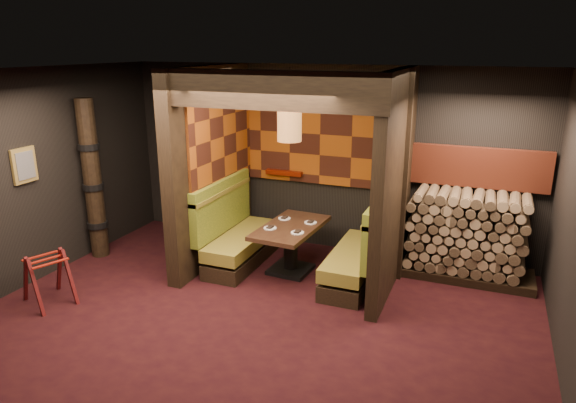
% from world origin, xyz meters
% --- Properties ---
extents(floor, '(6.50, 5.50, 0.02)m').
position_xyz_m(floor, '(0.00, 0.00, -0.01)').
color(floor, black).
rests_on(floor, ground).
extents(ceiling, '(6.50, 5.50, 0.02)m').
position_xyz_m(ceiling, '(0.00, 0.00, 2.86)').
color(ceiling, black).
rests_on(ceiling, ground).
extents(wall_back, '(6.50, 0.02, 2.85)m').
position_xyz_m(wall_back, '(0.00, 2.76, 1.43)').
color(wall_back, black).
rests_on(wall_back, ground).
extents(wall_front, '(6.50, 0.02, 2.85)m').
position_xyz_m(wall_front, '(0.00, -2.76, 1.43)').
color(wall_front, black).
rests_on(wall_front, ground).
extents(wall_left, '(0.02, 5.50, 2.85)m').
position_xyz_m(wall_left, '(-3.26, 0.00, 1.43)').
color(wall_left, black).
rests_on(wall_left, ground).
extents(partition_left, '(0.20, 2.20, 2.85)m').
position_xyz_m(partition_left, '(-1.35, 1.65, 1.43)').
color(partition_left, black).
rests_on(partition_left, floor).
extents(partition_right, '(0.15, 2.10, 2.85)m').
position_xyz_m(partition_right, '(1.30, 1.70, 1.43)').
color(partition_right, black).
rests_on(partition_right, floor).
extents(header_beam, '(2.85, 0.18, 0.44)m').
position_xyz_m(header_beam, '(-0.02, 0.70, 2.63)').
color(header_beam, black).
rests_on(header_beam, partition_left).
extents(tapa_back_panel, '(2.40, 0.06, 1.55)m').
position_xyz_m(tapa_back_panel, '(-0.02, 2.71, 1.82)').
color(tapa_back_panel, '#8B400E').
rests_on(tapa_back_panel, wall_back).
extents(tapa_side_panel, '(0.04, 1.85, 1.45)m').
position_xyz_m(tapa_side_panel, '(-1.23, 1.82, 1.85)').
color(tapa_side_panel, '#8B400E').
rests_on(tapa_side_panel, partition_left).
extents(lacquer_shelf, '(0.60, 0.12, 0.07)m').
position_xyz_m(lacquer_shelf, '(-0.60, 2.65, 1.18)').
color(lacquer_shelf, '#591204').
rests_on(lacquer_shelf, wall_back).
extents(booth_bench_left, '(0.68, 1.60, 1.14)m').
position_xyz_m(booth_bench_left, '(-0.96, 1.65, 0.40)').
color(booth_bench_left, black).
rests_on(booth_bench_left, floor).
extents(booth_bench_right, '(0.68, 1.60, 1.14)m').
position_xyz_m(booth_bench_right, '(0.93, 1.65, 0.40)').
color(booth_bench_right, black).
rests_on(booth_bench_right, floor).
extents(dining_table, '(0.80, 1.36, 0.70)m').
position_xyz_m(dining_table, '(-0.09, 1.62, 0.46)').
color(dining_table, black).
rests_on(dining_table, floor).
extents(place_settings, '(0.62, 0.66, 0.03)m').
position_xyz_m(place_settings, '(-0.09, 1.62, 0.71)').
color(place_settings, white).
rests_on(place_settings, dining_table).
extents(pendant_lamp, '(0.32, 0.32, 0.95)m').
position_xyz_m(pendant_lamp, '(-0.09, 1.57, 2.13)').
color(pendant_lamp, '#945E2E').
rests_on(pendant_lamp, ceiling).
extents(framed_picture, '(0.05, 0.36, 0.46)m').
position_xyz_m(framed_picture, '(-3.22, 0.10, 1.62)').
color(framed_picture, olive).
rests_on(framed_picture, wall_left).
extents(luggage_rack, '(0.78, 0.67, 0.71)m').
position_xyz_m(luggage_rack, '(-2.57, -0.36, 0.35)').
color(luggage_rack, '#460C0C').
rests_on(luggage_rack, floor).
extents(totem_column, '(0.31, 0.31, 2.40)m').
position_xyz_m(totem_column, '(-3.05, 1.10, 1.19)').
color(totem_column, black).
rests_on(totem_column, floor).
extents(firewood_stack, '(1.73, 0.70, 1.22)m').
position_xyz_m(firewood_stack, '(2.29, 2.35, 0.61)').
color(firewood_stack, black).
rests_on(firewood_stack, floor).
extents(mosaic_header, '(1.83, 0.10, 0.56)m').
position_xyz_m(mosaic_header, '(2.29, 2.68, 1.50)').
color(mosaic_header, maroon).
rests_on(mosaic_header, wall_back).
extents(bay_front_post, '(0.08, 0.08, 2.85)m').
position_xyz_m(bay_front_post, '(1.39, 1.96, 1.43)').
color(bay_front_post, black).
rests_on(bay_front_post, floor).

